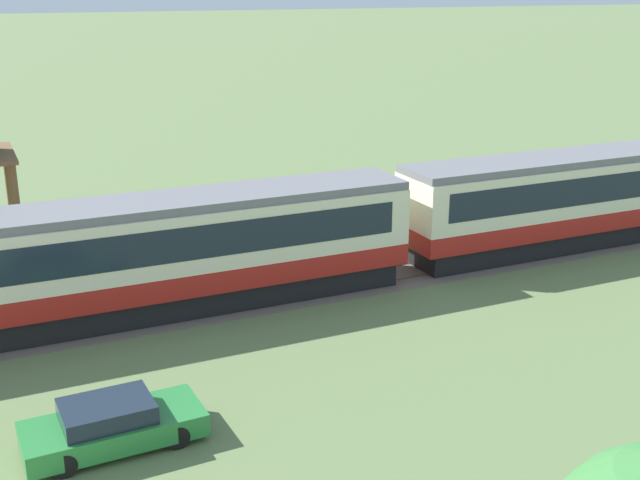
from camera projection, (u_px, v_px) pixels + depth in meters
passenger_train at (407, 217)px, 31.52m from camera, size 77.98×2.95×4.07m
railway_track at (337, 282)px, 31.01m from camera, size 145.94×3.60×0.04m
parked_car_green at (112, 425)px, 19.92m from camera, size 4.48×2.02×1.23m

